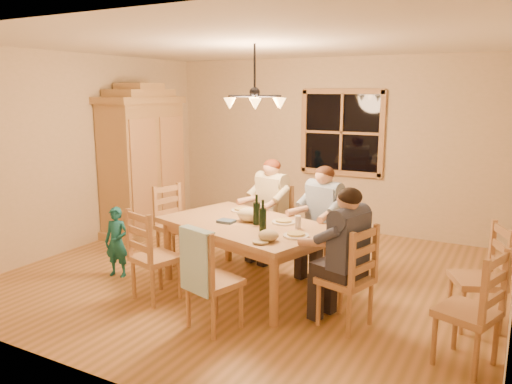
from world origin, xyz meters
The scene contains 31 objects.
floor centered at (0.00, 0.00, 0.00)m, with size 5.50×5.50×0.00m, color olive.
ceiling centered at (0.00, 0.00, 2.70)m, with size 5.50×5.00×0.02m, color white.
wall_back centered at (0.00, 2.50, 1.35)m, with size 5.50×0.02×2.70m, color #C7B68D.
wall_left centered at (-2.75, 0.00, 1.35)m, with size 0.02×5.00×2.70m, color #C7B68D.
window centered at (0.20, 2.47, 1.55)m, with size 1.30×0.06×1.30m.
chandelier centered at (0.00, 0.00, 2.08)m, with size 0.77×0.68×0.71m.
armoire centered at (-2.42, 0.86, 1.06)m, with size 0.66×1.40×2.30m.
dining_table centered at (0.11, -0.37, 0.66)m, with size 2.14×1.64×0.76m.
chair_far_left centered at (-0.10, 0.62, 0.30)m, with size 0.54×0.53×0.99m.
chair_far_right centered at (0.71, 0.38, 0.30)m, with size 0.54×0.53×0.99m.
chair_near_left centered at (-0.60, -1.10, 0.30)m, with size 0.54×0.53×0.99m.
chair_near_right centered at (0.31, -1.36, 0.30)m, with size 0.54×0.53×0.99m.
chair_end_left centered at (-1.15, 0.00, 0.30)m, with size 0.53×0.54×0.99m.
chair_end_right centered at (1.37, -0.74, 0.30)m, with size 0.53×0.54×0.99m.
adult_woman centered at (-0.10, 0.62, 0.84)m, with size 0.48×0.51×0.87m.
adult_plaid_man centered at (0.71, 0.38, 0.84)m, with size 0.48×0.51×0.87m.
adult_slate_man centered at (1.37, -0.74, 0.84)m, with size 0.51×0.48×0.87m.
towel centered at (0.26, -1.54, 0.70)m, with size 0.38×0.10×0.58m, color #A4D2DF.
wine_bottle_a centered at (0.23, -0.39, 0.93)m, with size 0.08×0.08×0.33m, color black.
wine_bottle_b centered at (0.41, -0.59, 0.93)m, with size 0.08×0.08×0.33m, color black.
plate_woman centered at (-0.21, 0.06, 0.77)m, with size 0.26×0.26×0.02m, color white.
plate_plaid centered at (0.47, -0.20, 0.77)m, with size 0.26×0.26×0.02m, color white.
plate_slate centered at (0.80, -0.61, 0.77)m, with size 0.26×0.26×0.02m, color white.
wine_glass_a centered at (0.08, -0.04, 0.83)m, with size 0.06×0.06×0.14m, color silver.
wine_glass_b centered at (0.70, -0.33, 0.83)m, with size 0.06×0.06×0.14m, color silver.
cap centered at (0.63, -0.87, 0.82)m, with size 0.20×0.20×0.11m, color tan.
napkin centered at (-0.09, -0.48, 0.78)m, with size 0.18×0.14×0.03m, color #455C7E.
cloth_bundle centered at (0.10, -0.31, 0.84)m, with size 0.28×0.22×0.15m, color beige.
child centered at (-1.44, -0.79, 0.42)m, with size 0.31×0.20×0.84m, color #196670.
chair_spare_front centered at (2.45, -0.95, 0.30)m, with size 0.54×0.55×0.99m.
chair_spare_back centered at (2.45, -0.17, 0.30)m, with size 0.56×0.57×0.99m.
Camera 1 is at (2.73, -5.01, 2.18)m, focal length 35.00 mm.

